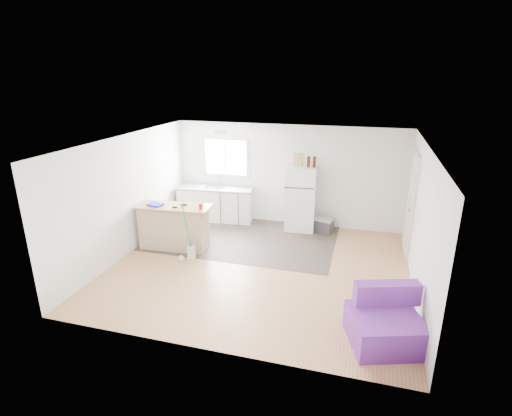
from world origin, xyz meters
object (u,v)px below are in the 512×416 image
at_px(red_cup, 201,206).
at_px(mop, 183,250).
at_px(kitchen_cabinets, 216,203).
at_px(refrigerator, 301,198).
at_px(cooler, 323,225).
at_px(bottle_left, 309,162).
at_px(purple_seat, 385,324).
at_px(cleaner_jug, 191,252).
at_px(blue_tray, 155,205).
at_px(peninsula, 174,227).
at_px(cardboard_box, 298,160).
at_px(bottle_right, 314,162).

bearing_deg(red_cup, mop, -110.19).
relative_size(kitchen_cabinets, refrigerator, 1.27).
bearing_deg(cooler, kitchen_cabinets, -167.36).
distance_m(mop, bottle_left, 3.38).
height_order(cooler, purple_seat, purple_seat).
bearing_deg(mop, bottle_left, 48.30).
relative_size(cleaner_jug, mop, 0.26).
height_order(refrigerator, blue_tray, refrigerator).
bearing_deg(peninsula, blue_tray, -171.80).
bearing_deg(cardboard_box, peninsula, -142.20).
xyz_separation_m(cooler, red_cup, (-2.27, -1.74, 0.81)).
distance_m(peninsula, blue_tray, 0.60).
height_order(red_cup, bottle_right, bottle_right).
relative_size(cooler, red_cup, 4.49).
distance_m(kitchen_cabinets, red_cup, 1.97).
relative_size(kitchen_cabinets, cardboard_box, 6.44).
xyz_separation_m(peninsula, cooler, (2.91, 1.73, -0.29)).
relative_size(cardboard_box, bottle_left, 1.20).
relative_size(refrigerator, cardboard_box, 5.05).
bearing_deg(blue_tray, cardboard_box, 35.05).
bearing_deg(blue_tray, kitchen_cabinets, 73.36).
bearing_deg(cleaner_jug, kitchen_cabinets, 86.90).
bearing_deg(bottle_right, blue_tray, -148.43).
xyz_separation_m(blue_tray, bottle_left, (2.86, 1.81, 0.69)).
xyz_separation_m(cleaner_jug, cardboard_box, (1.71, 2.16, 1.52)).
bearing_deg(refrigerator, blue_tray, -150.02).
height_order(peninsula, blue_tray, blue_tray).
height_order(purple_seat, blue_tray, blue_tray).
height_order(refrigerator, cardboard_box, cardboard_box).
bearing_deg(bottle_right, cardboard_box, 179.31).
bearing_deg(bottle_left, mop, -132.20).
bearing_deg(refrigerator, kitchen_cabinets, 174.50).
distance_m(purple_seat, cleaner_jug, 3.99).
distance_m(peninsula, bottle_right, 3.38).
bearing_deg(refrigerator, red_cup, -138.22).
bearing_deg(bottle_right, bottle_left, -170.68).
relative_size(kitchen_cabinets, blue_tray, 6.44).
xyz_separation_m(peninsula, blue_tray, (-0.35, -0.08, 0.48)).
bearing_deg(kitchen_cabinets, cardboard_box, -7.33).
height_order(mop, bottle_left, bottle_left).
bearing_deg(cleaner_jug, purple_seat, -35.91).
bearing_deg(bottle_left, cooler, -1.83).
distance_m(cooler, cleaner_jug, 3.17).
bearing_deg(red_cup, bottle_left, 43.16).
bearing_deg(blue_tray, mop, -30.08).
bearing_deg(red_cup, bottle_right, 41.62).
bearing_deg(red_cup, kitchen_cabinets, 102.83).
relative_size(refrigerator, cooler, 2.81).
bearing_deg(bottle_left, purple_seat, -65.72).
relative_size(red_cup, bottle_right, 0.48).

